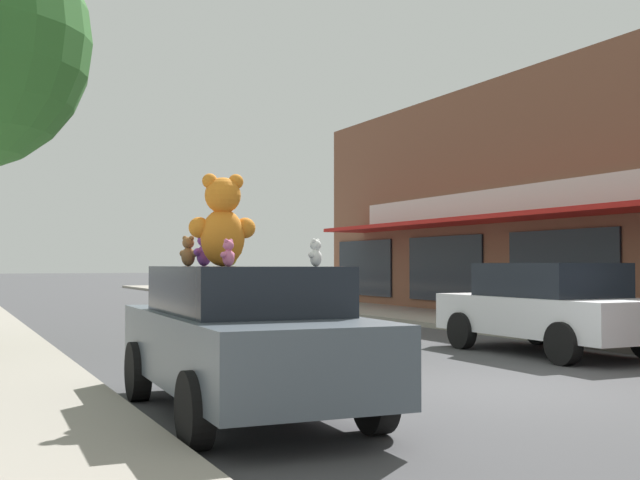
# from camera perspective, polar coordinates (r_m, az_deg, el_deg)

# --- Properties ---
(ground_plane) EXTENTS (260.00, 260.00, 0.00)m
(ground_plane) POSITION_cam_1_polar(r_m,az_deg,el_deg) (10.25, 12.39, -10.33)
(ground_plane) COLOR #424244
(plush_art_car) EXTENTS (2.00, 4.32, 1.52)m
(plush_art_car) POSITION_cam_1_polar(r_m,az_deg,el_deg) (8.27, -5.45, -6.81)
(plush_art_car) COLOR #4C5660
(plush_art_car) RESTS_ON ground_plane
(teddy_bear_giant) EXTENTS (0.73, 0.48, 0.97)m
(teddy_bear_giant) POSITION_cam_1_polar(r_m,az_deg,el_deg) (8.46, -6.94, 1.30)
(teddy_bear_giant) COLOR orange
(teddy_bear_giant) RESTS_ON plush_art_car
(teddy_bear_white) EXTENTS (0.19, 0.17, 0.26)m
(teddy_bear_white) POSITION_cam_1_polar(r_m,az_deg,el_deg) (7.52, -0.31, -0.94)
(teddy_bear_white) COLOR white
(teddy_bear_white) RESTS_ON plush_art_car
(teddy_bear_yellow) EXTENTS (0.29, 0.19, 0.39)m
(teddy_bear_yellow) POSITION_cam_1_polar(r_m,az_deg,el_deg) (8.75, -6.48, -0.64)
(teddy_bear_yellow) COLOR yellow
(teddy_bear_yellow) RESTS_ON plush_art_car
(teddy_bear_pink) EXTENTS (0.19, 0.16, 0.26)m
(teddy_bear_pink) POSITION_cam_1_polar(r_m,az_deg,el_deg) (7.54, -6.54, -0.94)
(teddy_bear_pink) COLOR pink
(teddy_bear_pink) RESTS_ON plush_art_car
(teddy_bear_purple) EXTENTS (0.27, 0.23, 0.37)m
(teddy_bear_purple) POSITION_cam_1_polar(r_m,az_deg,el_deg) (8.88, -8.26, -0.70)
(teddy_bear_purple) COLOR purple
(teddy_bear_purple) RESTS_ON plush_art_car
(teddy_bear_brown) EXTENTS (0.21, 0.24, 0.34)m
(teddy_bear_brown) POSITION_cam_1_polar(r_m,az_deg,el_deg) (8.92, -9.35, -0.81)
(teddy_bear_brown) COLOR olive
(teddy_bear_brown) RESTS_ON plush_art_car
(parked_car_far_center) EXTENTS (1.98, 4.25, 1.56)m
(parked_car_far_center) POSITION_cam_1_polar(r_m,az_deg,el_deg) (14.36, 16.00, -4.56)
(parked_car_far_center) COLOR silver
(parked_car_far_center) RESTS_ON ground_plane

